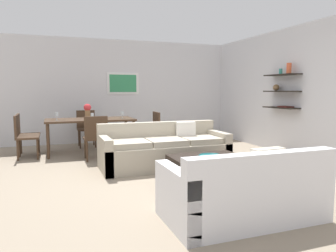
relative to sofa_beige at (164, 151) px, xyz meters
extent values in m
plane|color=gray|center=(-0.10, -0.34, -0.29)|extent=(18.00, 18.00, 0.00)
cube|color=silver|center=(0.20, 3.19, 1.06)|extent=(8.40, 0.06, 2.70)
cube|color=white|center=(-0.06, 3.15, 1.26)|extent=(0.85, 0.02, 0.57)
cube|color=#338C59|center=(-0.06, 3.13, 1.26)|extent=(0.72, 0.01, 0.46)
cube|color=silver|center=(2.93, 0.26, 1.06)|extent=(0.06, 8.20, 2.70)
cube|color=black|center=(2.76, 0.27, 1.41)|extent=(0.28, 0.90, 0.02)
cube|color=black|center=(2.76, 0.27, 1.06)|extent=(0.28, 0.90, 0.02)
cube|color=black|center=(2.76, 0.27, 0.71)|extent=(0.28, 0.90, 0.02)
cylinder|color=#D85933|center=(2.76, 0.07, 1.53)|extent=(0.10, 0.10, 0.22)
sphere|color=olive|center=(2.76, 0.45, 1.14)|extent=(0.14, 0.14, 0.14)
cylinder|color=teal|center=(2.76, 0.32, 1.48)|extent=(0.07, 0.07, 0.12)
cube|color=#4C1E19|center=(2.76, 0.12, 0.74)|extent=(0.20, 0.28, 0.03)
cube|color=#B2A893|center=(-0.01, -0.04, -0.08)|extent=(2.26, 0.90, 0.42)
cube|color=#B2A893|center=(-0.01, 0.33, 0.31)|extent=(2.26, 0.16, 0.36)
cube|color=#B2A893|center=(-1.07, -0.04, 0.01)|extent=(0.14, 0.90, 0.60)
cube|color=#B2A893|center=(1.06, -0.04, 0.01)|extent=(0.14, 0.90, 0.60)
cube|color=#B2A893|center=(-0.67, -0.08, 0.18)|extent=(0.64, 0.70, 0.10)
cube|color=#B2A893|center=(-0.01, -0.08, 0.18)|extent=(0.64, 0.70, 0.10)
cube|color=#B2A893|center=(0.65, -0.08, 0.18)|extent=(0.64, 0.70, 0.10)
cube|color=white|center=(0.49, 0.15, 0.31)|extent=(0.37, 0.16, 0.36)
cube|color=white|center=(0.01, -2.49, -0.08)|extent=(1.66, 0.90, 0.42)
cube|color=white|center=(0.01, -2.86, 0.31)|extent=(1.66, 0.16, 0.36)
cube|color=white|center=(0.76, -2.49, 0.01)|extent=(0.14, 0.90, 0.60)
cube|color=white|center=(-0.75, -2.49, 0.01)|extent=(0.14, 0.90, 0.60)
cube|color=white|center=(0.35, -2.45, 0.18)|extent=(0.67, 0.70, 0.10)
cube|color=white|center=(-0.34, -2.45, 0.18)|extent=(0.67, 0.70, 0.10)
cube|color=beige|center=(0.19, -2.68, 0.31)|extent=(0.37, 0.14, 0.36)
cube|color=black|center=(0.30, -1.25, -0.10)|extent=(1.09, 0.99, 0.38)
cylinder|color=#19666B|center=(0.25, -1.31, 0.11)|extent=(0.34, 0.34, 0.05)
torus|color=#19666B|center=(0.25, -1.31, 0.14)|extent=(0.35, 0.35, 0.02)
cube|color=#422D1E|center=(-1.09, 1.79, 0.44)|extent=(1.88, 0.92, 0.04)
cylinder|color=#422D1E|center=(-1.97, 1.39, 0.06)|extent=(0.06, 0.06, 0.71)
cylinder|color=#422D1E|center=(-0.21, 1.39, 0.06)|extent=(0.06, 0.06, 0.71)
cylinder|color=#422D1E|center=(-1.97, 2.19, 0.06)|extent=(0.06, 0.06, 0.71)
cylinder|color=#422D1E|center=(-0.21, 2.19, 0.06)|extent=(0.06, 0.06, 0.71)
cube|color=#422D1E|center=(-2.35, 1.99, 0.14)|extent=(0.44, 0.44, 0.04)
cube|color=#422D1E|center=(-2.55, 1.99, 0.37)|extent=(0.04, 0.44, 0.43)
cylinder|color=#422D1E|center=(-2.17, 1.81, -0.09)|extent=(0.04, 0.04, 0.41)
cylinder|color=#422D1E|center=(-2.17, 2.17, -0.09)|extent=(0.04, 0.04, 0.41)
cylinder|color=#422D1E|center=(-2.53, 1.81, -0.09)|extent=(0.04, 0.04, 0.41)
cylinder|color=#422D1E|center=(-2.53, 2.17, -0.09)|extent=(0.04, 0.04, 0.41)
cube|color=#422D1E|center=(0.17, 1.58, 0.14)|extent=(0.44, 0.44, 0.04)
cube|color=#422D1E|center=(0.37, 1.58, 0.37)|extent=(0.04, 0.44, 0.43)
cylinder|color=#422D1E|center=(-0.01, 1.76, -0.09)|extent=(0.04, 0.04, 0.41)
cylinder|color=#422D1E|center=(-0.01, 1.40, -0.09)|extent=(0.04, 0.04, 0.41)
cylinder|color=#422D1E|center=(0.35, 1.76, -0.09)|extent=(0.04, 0.04, 0.41)
cylinder|color=#422D1E|center=(0.35, 1.40, -0.09)|extent=(0.04, 0.04, 0.41)
cube|color=#422D1E|center=(-1.09, 1.01, 0.14)|extent=(0.44, 0.44, 0.04)
cube|color=#422D1E|center=(-1.09, 0.81, 0.37)|extent=(0.44, 0.04, 0.43)
cylinder|color=#422D1E|center=(-0.91, 1.19, -0.09)|extent=(0.04, 0.04, 0.41)
cylinder|color=#422D1E|center=(-1.27, 1.19, -0.09)|extent=(0.04, 0.04, 0.41)
cylinder|color=#422D1E|center=(-0.91, 0.83, -0.09)|extent=(0.04, 0.04, 0.41)
cylinder|color=#422D1E|center=(-1.27, 0.83, -0.09)|extent=(0.04, 0.04, 0.41)
cube|color=#422D1E|center=(-1.09, 2.57, 0.14)|extent=(0.44, 0.44, 0.04)
cube|color=#422D1E|center=(-1.09, 2.77, 0.37)|extent=(0.44, 0.04, 0.43)
cylinder|color=#422D1E|center=(-1.27, 2.39, -0.09)|extent=(0.04, 0.04, 0.41)
cylinder|color=#422D1E|center=(-0.91, 2.39, -0.09)|extent=(0.04, 0.04, 0.41)
cylinder|color=#422D1E|center=(-1.27, 2.75, -0.09)|extent=(0.04, 0.04, 0.41)
cylinder|color=#422D1E|center=(-0.91, 2.75, -0.09)|extent=(0.04, 0.04, 0.41)
cube|color=#422D1E|center=(-2.35, 1.58, 0.14)|extent=(0.44, 0.44, 0.04)
cube|color=#422D1E|center=(-2.55, 1.58, 0.37)|extent=(0.04, 0.44, 0.43)
cylinder|color=#422D1E|center=(-2.17, 1.40, -0.09)|extent=(0.04, 0.04, 0.41)
cylinder|color=#422D1E|center=(-2.17, 1.76, -0.09)|extent=(0.04, 0.04, 0.41)
cylinder|color=#422D1E|center=(-2.53, 1.40, -0.09)|extent=(0.04, 0.04, 0.41)
cylinder|color=#422D1E|center=(-2.53, 1.76, -0.09)|extent=(0.04, 0.04, 0.41)
cylinder|color=silver|center=(-1.09, 2.19, 0.46)|extent=(0.06, 0.06, 0.01)
cylinder|color=silver|center=(-1.09, 2.19, 0.50)|extent=(0.01, 0.01, 0.08)
cylinder|color=silver|center=(-1.09, 2.19, 0.58)|extent=(0.08, 0.08, 0.07)
cylinder|color=silver|center=(-0.40, 1.67, 0.46)|extent=(0.06, 0.06, 0.01)
cylinder|color=silver|center=(-0.40, 1.67, 0.49)|extent=(0.01, 0.01, 0.06)
cylinder|color=silver|center=(-0.40, 1.67, 0.57)|extent=(0.07, 0.07, 0.09)
cylinder|color=silver|center=(-1.09, 1.39, 0.46)|extent=(0.06, 0.06, 0.01)
cylinder|color=silver|center=(-1.09, 1.39, 0.50)|extent=(0.01, 0.01, 0.07)
cylinder|color=silver|center=(-1.09, 1.39, 0.57)|extent=(0.06, 0.06, 0.07)
cylinder|color=silver|center=(-1.79, 1.67, 0.46)|extent=(0.06, 0.06, 0.01)
cylinder|color=silver|center=(-1.79, 1.67, 0.50)|extent=(0.01, 0.01, 0.08)
cylinder|color=silver|center=(-1.79, 1.67, 0.58)|extent=(0.07, 0.07, 0.08)
cylinder|color=olive|center=(-1.15, 1.78, 0.55)|extent=(0.12, 0.12, 0.19)
sphere|color=red|center=(-1.15, 1.78, 0.71)|extent=(0.16, 0.16, 0.16)
camera|label=1|loc=(-1.88, -5.35, 1.08)|focal=34.20mm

